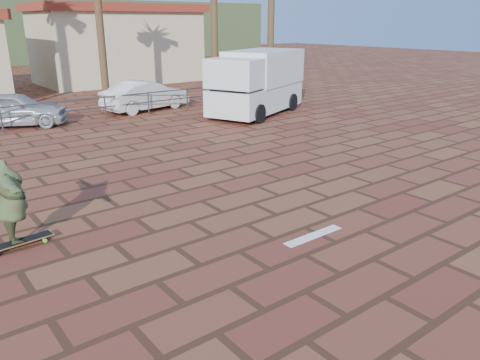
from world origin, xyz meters
The scene contains 10 objects.
ground centered at (0.00, 0.00, 0.00)m, with size 120.00×120.00×0.00m, color brown.
paint_stripe centered at (0.70, -1.20, 0.00)m, with size 1.40×0.22×0.01m, color white.
guardrail centered at (0.00, 12.00, 0.68)m, with size 24.06×0.06×1.00m.
building_east centered at (8.00, 24.00, 2.54)m, with size 10.60×6.60×5.00m.
longboard centered at (-3.94, 1.77, 0.10)m, with size 1.27×0.40×0.12m.
skateboarder centered at (-3.94, 1.77, 0.91)m, with size 1.93×0.53×1.57m, color #3F4B28.
campervan centered at (7.90, 9.19, 1.43)m, with size 5.70×4.04×2.73m.
car_silver centered at (-1.30, 13.00, 0.67)m, with size 1.59×3.95×1.35m, color #A7AAAE.
car_white centered at (4.38, 13.00, 0.68)m, with size 1.45×4.15×1.37m, color silver.
street_sign centered at (9.00, 11.91, 1.74)m, with size 0.48×0.24×2.49m.
Camera 1 is at (-5.46, -6.83, 3.94)m, focal length 35.00 mm.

